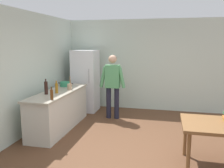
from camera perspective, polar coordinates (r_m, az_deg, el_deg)
ground_plane at (r=4.64m, az=6.74°, el=-15.85°), size 14.00×14.00×0.00m
wall_back at (r=7.20m, az=9.64°, el=4.49°), size 6.40×0.12×2.70m
wall_left at (r=5.35m, az=-21.55°, el=2.11°), size 0.12×5.60×2.70m
kitchen_counter at (r=5.74m, az=-12.59°, el=-6.11°), size 0.64×2.20×0.90m
refrigerator at (r=7.05m, az=-6.39°, el=0.76°), size 0.70×0.67×1.80m
person at (r=6.25m, az=0.15°, el=0.38°), size 0.70×0.22×1.70m
cooking_pot at (r=6.23m, az=-11.16°, el=0.00°), size 0.40×0.28×0.12m
utensil_jar at (r=5.77m, az=-10.17°, el=-0.56°), size 0.11×0.11×0.32m
bottle_wine_dark at (r=5.35m, az=-15.60°, el=-0.86°), size 0.08×0.08×0.34m
bottle_oil_amber at (r=5.42m, az=-13.22°, el=-0.95°), size 0.06×0.06×0.28m
bottle_beer_brown at (r=4.81m, az=-14.33°, el=-2.46°), size 0.06×0.06×0.26m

